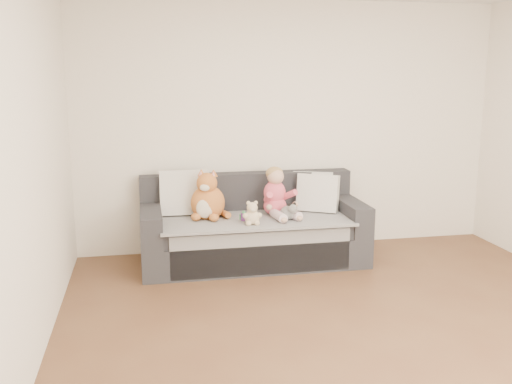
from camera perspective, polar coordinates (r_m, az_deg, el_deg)
room_shell at (r=4.12m, az=10.70°, el=3.68°), size 5.00×5.00×5.00m
sofa at (r=5.74m, az=-0.37°, el=-3.92°), size 2.20×0.94×0.85m
cushion_left at (r=5.74m, az=-7.15°, el=-0.04°), size 0.50×0.24×0.46m
cushion_right_back at (r=6.04m, az=5.68°, el=0.26°), size 0.45×0.32×0.39m
cushion_right_front at (r=5.86m, az=6.20°, el=-0.09°), size 0.46×0.37×0.40m
toddler at (r=5.66m, az=2.08°, el=-0.31°), size 0.34×0.51×0.49m
plush_cat at (r=5.56m, az=-4.86°, el=-0.78°), size 0.39×0.35×0.51m
teddy_bear at (r=5.33m, az=-0.38°, el=-2.31°), size 0.18×0.13×0.23m
plush_cow at (r=5.53m, az=3.28°, el=-2.01°), size 0.15×0.22×0.18m
sippy_cup at (r=5.47m, az=-1.25°, el=-2.36°), size 0.09×0.07×0.10m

